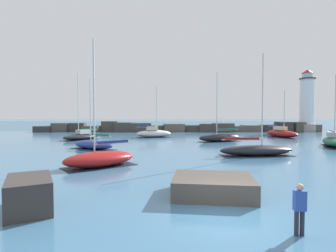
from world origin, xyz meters
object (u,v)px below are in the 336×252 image
(sailboat_moored_4, at_px, (101,158))
(sailboat_moored_8, at_px, (283,133))
(sailboat_moored_5, at_px, (221,137))
(person_on_rocks, at_px, (301,207))
(sailboat_moored_3, at_px, (258,150))
(lighthouse, at_px, (308,105))
(sailboat_moored_1, at_px, (95,144))
(sailboat_moored_7, at_px, (155,133))
(sailboat_moored_0, at_px, (335,141))
(sailboat_moored_2, at_px, (83,136))

(sailboat_moored_4, xyz_separation_m, sailboat_moored_8, (25.32, 26.96, 0.11))
(sailboat_moored_5, bearing_deg, person_on_rocks, -96.51)
(sailboat_moored_3, bearing_deg, lighthouse, 56.72)
(sailboat_moored_5, bearing_deg, sailboat_moored_3, -86.56)
(sailboat_moored_1, xyz_separation_m, sailboat_moored_8, (28.72, 16.75, 0.17))
(sailboat_moored_1, height_order, sailboat_moored_8, sailboat_moored_8)
(sailboat_moored_4, xyz_separation_m, sailboat_moored_7, (2.58, 26.66, 0.13))
(sailboat_moored_1, relative_size, sailboat_moored_8, 0.98)
(sailboat_moored_4, bearing_deg, sailboat_moored_7, 84.48)
(sailboat_moored_1, bearing_deg, sailboat_moored_0, 5.37)
(sailboat_moored_3, xyz_separation_m, sailboat_moored_7, (-10.98, 21.28, 0.20))
(lighthouse, bearing_deg, sailboat_moored_8, -128.92)
(sailboat_moored_4, bearing_deg, sailboat_moored_2, 111.58)
(sailboat_moored_1, distance_m, sailboat_moored_5, 18.36)
(sailboat_moored_5, bearing_deg, sailboat_moored_8, 32.47)
(sailboat_moored_2, height_order, sailboat_moored_5, sailboat_moored_2)
(sailboat_moored_0, bearing_deg, sailboat_moored_5, 155.21)
(lighthouse, distance_m, sailboat_moored_4, 57.74)
(sailboat_moored_7, bearing_deg, sailboat_moored_5, -37.13)
(sailboat_moored_7, bearing_deg, lighthouse, 24.52)
(sailboat_moored_3, bearing_deg, sailboat_moored_0, 31.85)
(lighthouse, bearing_deg, person_on_rocks, -118.05)
(sailboat_moored_5, distance_m, sailboat_moored_8, 14.91)
(sailboat_moored_1, bearing_deg, sailboat_moored_7, 70.02)
(sailboat_moored_5, height_order, person_on_rocks, sailboat_moored_5)
(sailboat_moored_1, relative_size, sailboat_moored_5, 0.80)
(person_on_rocks, bearing_deg, sailboat_moored_1, 120.48)
(sailboat_moored_1, height_order, sailboat_moored_2, sailboat_moored_2)
(sailboat_moored_1, distance_m, person_on_rocks, 25.01)
(sailboat_moored_3, height_order, sailboat_moored_4, sailboat_moored_3)
(sailboat_moored_2, distance_m, person_on_rocks, 37.58)
(sailboat_moored_3, xyz_separation_m, person_on_rocks, (-4.27, -16.72, 0.40))
(sailboat_moored_8, relative_size, person_on_rocks, 4.93)
(sailboat_moored_5, height_order, sailboat_moored_7, sailboat_moored_5)
(sailboat_moored_8, bearing_deg, sailboat_moored_4, -133.20)
(sailboat_moored_8, bearing_deg, person_on_rocks, -112.71)
(sailboat_moored_3, relative_size, sailboat_moored_8, 1.18)
(sailboat_moored_2, xyz_separation_m, sailboat_moored_8, (33.91, 5.24, 0.13))
(sailboat_moored_4, bearing_deg, sailboat_moored_0, 26.71)
(sailboat_moored_5, distance_m, person_on_rocks, 30.50)
(sailboat_moored_1, relative_size, sailboat_moored_4, 0.85)
(lighthouse, relative_size, sailboat_moored_2, 1.42)
(sailboat_moored_7, bearing_deg, sailboat_moored_2, -156.15)
(sailboat_moored_7, bearing_deg, sailboat_moored_4, -95.52)
(sailboat_moored_3, distance_m, person_on_rocks, 17.26)
(sailboat_moored_1, distance_m, sailboat_moored_8, 33.25)
(sailboat_moored_1, height_order, person_on_rocks, sailboat_moored_1)
(sailboat_moored_7, bearing_deg, person_on_rocks, -79.99)
(sailboat_moored_2, distance_m, sailboat_moored_4, 23.36)
(sailboat_moored_8, bearing_deg, sailboat_moored_2, -171.21)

